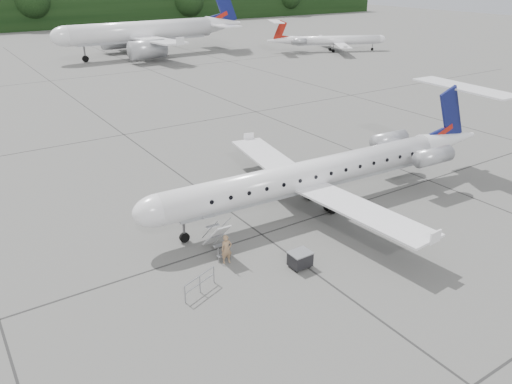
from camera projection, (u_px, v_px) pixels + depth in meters
ground at (345, 230)px, 31.77m from camera, size 320.00×320.00×0.00m
treeline at (1, 16)px, 129.01m from camera, size 260.00×4.00×8.00m
main_regional_jet at (310, 161)px, 33.17m from camera, size 28.30×21.07×7.00m
airstair at (216, 236)px, 28.76m from camera, size 0.96×2.24×2.19m
passenger at (227, 249)px, 27.88m from camera, size 0.70×0.54×1.72m
safety_railing at (200, 284)px, 25.41m from camera, size 2.09×0.86×1.00m
baggage_cart at (300, 259)px, 27.60m from camera, size 1.16×0.94×1.00m
bg_narrowbody at (141, 21)px, 92.02m from camera, size 36.01×26.30×12.73m
bg_regional_right at (336, 36)px, 99.09m from camera, size 27.84×24.64×6.05m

